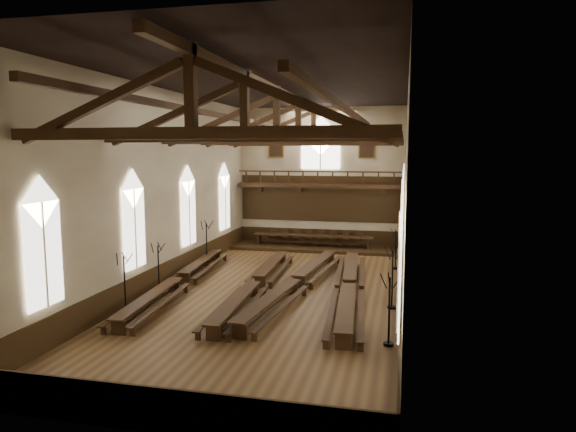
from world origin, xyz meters
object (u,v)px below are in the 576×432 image
candelabrum_right_near (389,324)px  refectory_row_d (348,285)px  candelabrum_left_mid (159,278)px  candelabrum_left_far (207,252)px  candelabrum_right_mid (392,290)px  dais (313,248)px  refectory_row_b (256,282)px  refectory_row_a (179,279)px  high_table (313,237)px  candelabrum_right_far (395,257)px  candelabrum_left_near (125,295)px  refectory_row_c (296,281)px

candelabrum_right_near → refectory_row_d: bearing=109.1°
candelabrum_left_mid → candelabrum_left_far: 6.21m
candelabrum_left_mid → candelabrum_right_mid: (11.10, 0.09, 0.07)m
dais → candelabrum_right_near: candelabrum_right_near is taller
candelabrum_left_mid → candelabrum_left_far: (-0.00, 6.21, 0.08)m
candelabrum_right_mid → candelabrum_left_mid: bearing=-179.5°
refectory_row_b → candelabrum_left_far: candelabrum_left_far is taller
refectory_row_a → candelabrum_left_mid: candelabrum_left_mid is taller
dais → high_table: high_table is taller
dais → refectory_row_d: bearing=-71.6°
candelabrum_right_near → candelabrum_right_far: bearing=90.0°
high_table → candelabrum_right_mid: 14.06m
refectory_row_a → refectory_row_d: 8.50m
refectory_row_d → candelabrum_left_near: (-9.03, -4.70, 0.27)m
refectory_row_b → candelabrum_right_mid: 6.69m
candelabrum_left_near → high_table: bearing=71.7°
refectory_row_d → candelabrum_left_mid: size_ratio=5.67×
candelabrum_left_near → candelabrum_left_mid: 3.09m
refectory_row_c → candelabrum_left_near: size_ratio=5.46×
candelabrum_left_mid → refectory_row_c: bearing=15.5°
refectory_row_a → candelabrum_left_far: bearing=96.1°
refectory_row_b → candelabrum_right_near: 8.67m
refectory_row_d → candelabrum_left_mid: 9.17m
refectory_row_d → candelabrum_right_mid: size_ratio=5.19×
refectory_row_b → candelabrum_right_far: size_ratio=5.81×
candelabrum_left_mid → candelabrum_left_near: bearing=-90.0°
dais → candelabrum_left_mid: size_ratio=4.52×
refectory_row_b → refectory_row_c: bearing=15.0°
refectory_row_d → candelabrum_right_near: candelabrum_right_near is taller
refectory_row_a → candelabrum_left_near: 4.19m
dais → candelabrum_left_far: bearing=-128.3°
refectory_row_b → refectory_row_d: size_ratio=0.98×
candelabrum_right_near → candelabrum_right_mid: 4.47m
refectory_row_b → high_table: 11.66m
candelabrum_left_far → candelabrum_right_far: (11.10, 1.69, -0.11)m
candelabrum_left_near → candelabrum_left_mid: (0.00, 3.09, -0.03)m
dais → candelabrum_left_far: 8.56m
candelabrum_right_far → high_table: bearing=139.3°
refectory_row_a → candelabrum_right_mid: size_ratio=5.09×
dais → high_table: bearing=-90.0°
refectory_row_d → dais: 11.90m
candelabrum_left_mid → candelabrum_right_near: bearing=-21.5°
refectory_row_a → dais: bearing=68.2°
refectory_row_c → refectory_row_b: bearing=-165.0°
high_table → candelabrum_right_far: (5.82, -5.00, -0.15)m
high_table → candelabrum_left_mid: candelabrum_left_mid is taller
candelabrum_right_near → candelabrum_right_far: (0.00, 12.27, -0.07)m
candelabrum_right_far → refectory_row_d: bearing=-108.2°
refectory_row_d → candelabrum_right_far: (2.07, 6.29, 0.20)m
candelabrum_right_mid → candelabrum_left_near: bearing=-164.0°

